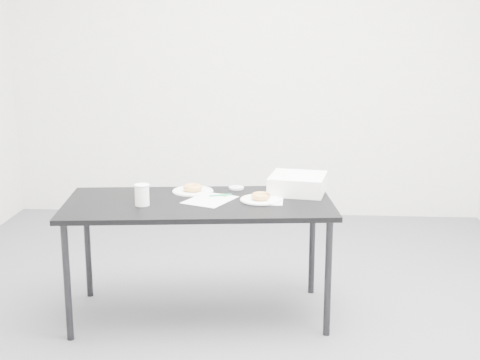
# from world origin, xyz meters

# --- Properties ---
(floor) EXTENTS (4.00, 4.00, 0.00)m
(floor) POSITION_xyz_m (0.00, 0.00, 0.00)
(floor) COLOR #4B4A4F
(floor) RESTS_ON ground
(wall_back) EXTENTS (4.00, 0.02, 2.70)m
(wall_back) POSITION_xyz_m (0.00, 2.00, 1.35)
(wall_back) COLOR silver
(wall_back) RESTS_ON floor
(table) EXTENTS (1.54, 0.84, 0.67)m
(table) POSITION_xyz_m (-0.13, -0.10, 0.62)
(table) COLOR black
(table) RESTS_ON floor
(scorecard) EXTENTS (0.31, 0.34, 0.00)m
(scorecard) POSITION_xyz_m (-0.07, -0.07, 0.67)
(scorecard) COLOR white
(scorecard) RESTS_ON table
(logo_patch) EXTENTS (0.06, 0.06, 0.00)m
(logo_patch) POSITION_xyz_m (-0.00, 0.03, 0.68)
(logo_patch) COLOR green
(logo_patch) RESTS_ON scorecard
(pen) EXTENTS (0.13, 0.05, 0.01)m
(pen) POSITION_xyz_m (-0.02, 0.02, 0.68)
(pen) COLOR #0C8965
(pen) RESTS_ON scorecard
(napkin) EXTENTS (0.16, 0.16, 0.00)m
(napkin) POSITION_xyz_m (0.25, -0.08, 0.67)
(napkin) COLOR white
(napkin) RESTS_ON table
(plate_near) EXTENTS (0.23, 0.23, 0.01)m
(plate_near) POSITION_xyz_m (0.21, -0.06, 0.68)
(plate_near) COLOR white
(plate_near) RESTS_ON napkin
(donut_near) EXTENTS (0.12, 0.12, 0.04)m
(donut_near) POSITION_xyz_m (0.21, -0.06, 0.70)
(donut_near) COLOR #D48043
(donut_near) RESTS_ON plate_near
(plate_far) EXTENTS (0.24, 0.24, 0.01)m
(plate_far) POSITION_xyz_m (-0.19, 0.11, 0.68)
(plate_far) COLOR white
(plate_far) RESTS_ON table
(donut_far) EXTENTS (0.12, 0.12, 0.04)m
(donut_far) POSITION_xyz_m (-0.19, 0.11, 0.70)
(donut_far) COLOR #D48043
(donut_far) RESTS_ON plate_far
(coffee_cup) EXTENTS (0.08, 0.08, 0.12)m
(coffee_cup) POSITION_xyz_m (-0.42, -0.20, 0.73)
(coffee_cup) COLOR white
(coffee_cup) RESTS_ON table
(cup_lid) EXTENTS (0.09, 0.09, 0.01)m
(cup_lid) POSITION_xyz_m (0.06, 0.20, 0.68)
(cup_lid) COLOR silver
(cup_lid) RESTS_ON table
(bakery_box) EXTENTS (0.36, 0.36, 0.10)m
(bakery_box) POSITION_xyz_m (0.42, 0.14, 0.72)
(bakery_box) COLOR white
(bakery_box) RESTS_ON table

